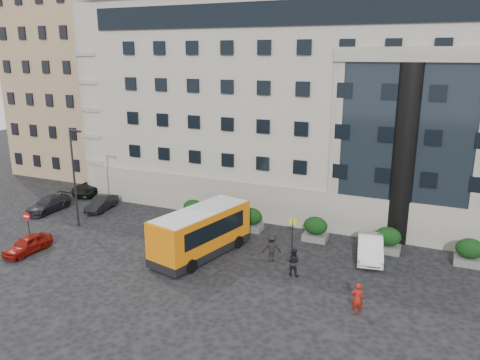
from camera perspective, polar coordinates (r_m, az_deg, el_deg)
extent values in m
plane|color=black|center=(31.41, -6.29, -10.50)|extent=(120.00, 120.00, 0.00)
cube|color=#9F998C|center=(47.33, 13.64, 9.23)|extent=(44.00, 24.00, 18.00)
cylinder|color=black|center=(35.44, 19.40, 2.82)|extent=(1.80, 1.80, 13.00)
cube|color=#997759|center=(58.83, -17.35, 11.04)|extent=(14.00, 14.00, 20.00)
cube|color=#786346|center=(74.93, -9.99, 13.00)|extent=(13.00, 13.00, 22.00)
cube|color=#5F5F5C|center=(39.40, -5.67, -4.64)|extent=(1.80, 1.20, 0.50)
ellipsoid|color=black|center=(39.10, -5.70, -3.37)|extent=(1.80, 1.26, 1.34)
cube|color=#5F5F5C|center=(37.24, 1.35, -5.76)|extent=(1.80, 1.20, 0.50)
ellipsoid|color=black|center=(36.92, 1.36, -4.43)|extent=(1.80, 1.26, 1.34)
cube|color=#5F5F5C|center=(35.72, 9.13, -6.90)|extent=(1.80, 1.20, 0.50)
ellipsoid|color=black|center=(35.39, 9.20, -5.52)|extent=(1.80, 1.26, 1.34)
cube|color=#5F5F5C|center=(34.91, 17.48, -7.98)|extent=(1.80, 1.20, 0.50)
ellipsoid|color=black|center=(34.57, 17.60, -6.57)|extent=(1.80, 1.26, 1.34)
cube|color=#5F5F5C|center=(34.87, 26.07, -8.90)|extent=(1.80, 1.20, 0.50)
ellipsoid|color=black|center=(34.53, 26.24, -7.50)|extent=(1.80, 1.26, 1.34)
cylinder|color=#262628|center=(39.25, -19.55, 0.19)|extent=(0.16, 0.16, 8.00)
cylinder|color=#262628|center=(38.19, -19.57, 5.71)|extent=(0.90, 0.12, 0.12)
cube|color=black|center=(37.89, -19.06, 5.61)|extent=(0.35, 0.18, 0.14)
cylinder|color=#262628|center=(33.07, 6.42, -6.78)|extent=(0.08, 0.08, 2.50)
cube|color=yellow|center=(32.69, 6.47, -5.07)|extent=(0.50, 0.06, 0.45)
cylinder|color=#262628|center=(38.16, -24.36, -5.29)|extent=(0.08, 0.08, 2.20)
cylinder|color=red|center=(37.84, -24.58, -4.04)|extent=(0.64, 0.05, 0.64)
cube|color=white|center=(37.81, -24.62, -4.06)|extent=(0.45, 0.04, 0.10)
cube|color=orange|center=(32.39, -4.79, -6.01)|extent=(4.35, 8.16, 2.66)
cube|color=black|center=(32.94, -4.73, -8.33)|extent=(4.40, 8.21, 0.55)
cube|color=black|center=(32.29, -4.80, -5.55)|extent=(4.02, 6.51, 1.16)
cube|color=silver|center=(31.95, -4.84, -3.86)|extent=(4.13, 7.75, 0.18)
cylinder|color=black|center=(32.18, -9.50, -9.09)|extent=(0.48, 0.94, 0.90)
cylinder|color=black|center=(30.46, -5.98, -10.41)|extent=(0.48, 0.94, 0.90)
cylinder|color=black|center=(35.47, -3.67, -6.55)|extent=(0.48, 0.94, 0.90)
cylinder|color=black|center=(33.91, -0.22, -7.56)|extent=(0.48, 0.94, 0.90)
cube|color=maroon|center=(50.52, -8.28, 1.37)|extent=(3.00, 4.13, 2.64)
cube|color=maroon|center=(48.67, -10.38, 0.23)|extent=(2.56, 2.03, 1.79)
cube|color=black|center=(48.06, -11.00, 0.47)|extent=(2.00, 0.43, 0.84)
cylinder|color=black|center=(49.72, -11.23, -0.41)|extent=(0.41, 0.92, 0.89)
cylinder|color=black|center=(48.18, -9.24, -0.82)|extent=(0.41, 0.92, 0.89)
cylinder|color=black|center=(52.17, -8.58, 0.45)|extent=(0.41, 0.92, 0.89)
cylinder|color=black|center=(50.71, -6.61, 0.09)|extent=(0.41, 0.92, 0.89)
imported|color=maroon|center=(36.31, -24.49, -7.15)|extent=(1.54, 3.63, 1.22)
imported|color=black|center=(43.62, -16.50, -2.72)|extent=(1.91, 3.95, 1.25)
imported|color=black|center=(44.78, -22.33, -2.76)|extent=(1.87, 4.45, 1.28)
imported|color=black|center=(49.02, -17.18, -0.64)|extent=(2.71, 5.58, 1.53)
imported|color=white|center=(33.40, 15.57, -7.93)|extent=(2.42, 4.90, 1.54)
imported|color=maroon|center=(26.50, 14.10, -13.84)|extent=(0.76, 0.61, 1.81)
imported|color=black|center=(29.98, 6.51, -9.89)|extent=(0.94, 0.76, 1.82)
imported|color=black|center=(31.68, 3.89, -8.25)|extent=(1.45, 1.18, 1.96)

